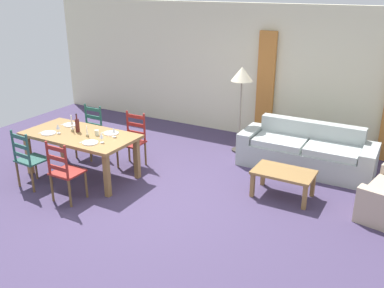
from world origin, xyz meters
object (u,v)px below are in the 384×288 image
Objects in this scene: dining_chair_far_right at (133,140)px; wine_bottle at (77,125)px; wine_glass_far_left at (72,122)px; coffee_cup_primary at (97,133)px; dining_table at (80,139)px; wine_glass_near_right at (101,136)px; couch at (306,153)px; dining_chair_near_right at (65,172)px; wine_glass_far_right at (114,130)px; standing_lamp at (242,79)px; dining_chair_far_left at (90,132)px; wine_glass_near_left at (58,127)px; coffee_table at (284,175)px; dining_chair_near_left at (29,159)px.

wine_bottle is at bearing -129.32° from dining_chair_far_right.
dining_chair_far_right reaches higher than wine_glass_far_left.
dining_table is at bearing -165.02° from coffee_cup_primary.
couch is at bearing 41.13° from wine_glass_near_right.
wine_glass_far_left is (-0.72, 0.93, 0.38)m from dining_chair_near_right.
wine_glass_far_right is 2.57m from standing_lamp.
dining_chair_far_left is 5.96× the size of wine_glass_near_left.
dining_chair_far_left reaches higher than wine_glass_near_left.
wine_bottle is (-0.50, 0.84, 0.39)m from dining_chair_near_right.
dining_chair_near_right is at bearing -100.66° from wine_glass_far_right.
dining_chair_far_left is 0.72m from wine_glass_far_left.
dining_chair_far_left is 3.66m from coffee_table.
wine_bottle is at bearing -171.58° from wine_glass_far_right.
dining_chair_near_right is at bearing -40.91° from wine_glass_near_left.
dining_chair_near_left is 1.73m from dining_chair_far_right.
coffee_table is at bearing 24.57° from dining_chair_near_left.
couch is (2.79, 2.93, -0.19)m from dining_chair_near_right.
dining_chair_near_left reaches higher than dining_table.
couch is (3.62, 2.86, -0.19)m from dining_chair_near_left.
dining_chair_near_right is 1.55m from dining_chair_far_right.
dining_table is at bearing -25.15° from wine_glass_far_left.
wine_glass_near_right is at bearing -13.37° from dining_table.
dining_chair_far_right is at bearing 48.38° from wine_glass_near_left.
wine_bottle is 0.14× the size of couch.
dining_chair_far_right is 1.07× the size of coffee_table.
coffee_cup_primary is (-0.19, -0.68, 0.32)m from dining_chair_far_right.
dining_table is 1.16× the size of standing_lamp.
dining_chair_near_right is 1.03m from wine_glass_far_right.
couch is at bearing 88.86° from coffee_table.
coffee_cup_primary is at bearing -124.65° from standing_lamp.
wine_glass_far_left is at bearing 156.67° from wine_bottle.
wine_glass_near_left is at bearing -138.45° from wine_bottle.
wine_glass_far_left is at bearing 154.85° from dining_table.
wine_glass_far_right is 3.33m from couch.
wine_bottle is (-0.09, 0.05, 0.20)m from dining_table.
dining_chair_near_left is 5.96× the size of wine_glass_near_left.
wine_glass_far_right is at bearing -28.69° from dining_chair_far_left.
dining_chair_near_left is 0.95m from wine_glass_far_left.
dining_table is 3.87m from couch.
dining_chair_far_right reaches higher than coffee_table.
dining_chair_near_right is 5.96× the size of wine_glass_far_right.
couch is at bearing 33.08° from wine_glass_near_left.
wine_bottle is 1.96× the size of wine_glass_near_right.
coffee_table is 2.20m from standing_lamp.
dining_chair_far_left is 0.96m from dining_chair_far_right.
dining_table is 11.80× the size of wine_glass_far_right.
dining_chair_near_left is at bearing -120.51° from dining_table.
dining_chair_near_left is 1.00× the size of dining_chair_near_right.
dining_chair_far_left is 3.94m from couch.
wine_bottle is (0.33, 0.77, 0.39)m from dining_chair_near_left.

